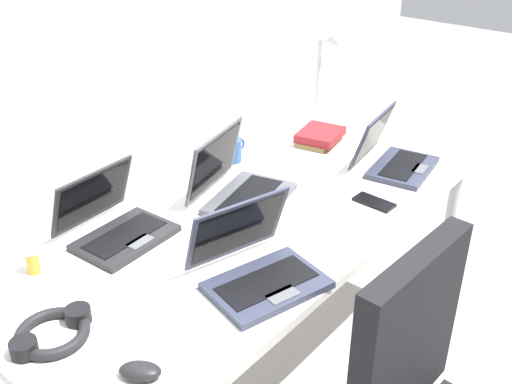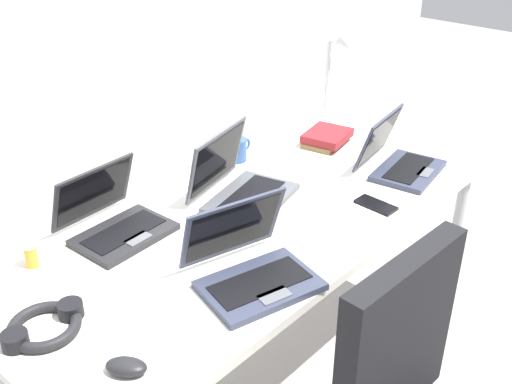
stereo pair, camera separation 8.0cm
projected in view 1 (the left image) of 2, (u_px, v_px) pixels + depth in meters
The scene contains 13 objects.
ground_plane at pixel (256, 380), 2.32m from camera, with size 12.00×12.00×0.00m, color gray.
desk at pixel (256, 229), 2.00m from camera, with size 1.80×0.80×0.74m.
desk_lamp at pixel (325, 78), 2.57m from camera, with size 0.12×0.18×0.40m.
laptop_front_left at pixel (394, 157), 2.24m from camera, with size 0.32×0.30×0.21m.
laptop_back_left at pixel (115, 225), 1.83m from camera, with size 0.30×0.28×0.20m.
laptop_front_right at pixel (258, 267), 1.63m from camera, with size 0.37×0.35×0.22m.
laptop_near_mouse at pixel (239, 186), 2.04m from camera, with size 0.37×0.33×0.23m.
computer_mouse at pixel (140, 371), 1.34m from camera, with size 0.06×0.10×0.03m, color black.
cell_phone at pixel (374, 202), 2.03m from camera, with size 0.06×0.14×0.01m, color black.
headphones at pixel (52, 332), 1.45m from camera, with size 0.21×0.18×0.04m.
pill_bottle at pixel (32, 260), 1.67m from camera, with size 0.04×0.04×0.08m.
book_stack at pixel (320, 136), 2.46m from camera, with size 0.22×0.19×0.05m.
coffee_mug at pixel (232, 150), 2.30m from camera, with size 0.11×0.08×0.09m.
Camera 1 is at (-1.31, -1.07, 1.74)m, focal length 42.73 mm.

